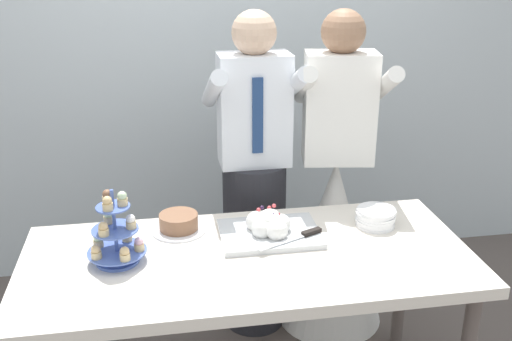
# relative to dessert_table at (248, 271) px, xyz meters

# --- Properties ---
(rear_wall) EXTENTS (5.20, 0.10, 2.90)m
(rear_wall) POSITION_rel_dessert_table_xyz_m (0.00, 1.40, 0.75)
(rear_wall) COLOR silver
(rear_wall) RESTS_ON ground_plane
(dessert_table) EXTENTS (1.80, 0.80, 0.78)m
(dessert_table) POSITION_rel_dessert_table_xyz_m (0.00, 0.00, 0.00)
(dessert_table) COLOR silver
(dessert_table) RESTS_ON ground_plane
(cupcake_stand) EXTENTS (0.23, 0.23, 0.31)m
(cupcake_stand) POSITION_rel_dessert_table_xyz_m (-0.51, 0.03, 0.19)
(cupcake_stand) COLOR #4C66B2
(cupcake_stand) RESTS_ON dessert_table
(main_cake_tray) EXTENTS (0.42, 0.33, 0.12)m
(main_cake_tray) POSITION_rel_dessert_table_xyz_m (0.12, 0.14, 0.11)
(main_cake_tray) COLOR silver
(main_cake_tray) RESTS_ON dessert_table
(plate_stack) EXTENTS (0.18, 0.18, 0.08)m
(plate_stack) POSITION_rel_dessert_table_xyz_m (0.59, 0.17, 0.11)
(plate_stack) COLOR white
(plate_stack) RESTS_ON dessert_table
(round_cake) EXTENTS (0.24, 0.24, 0.08)m
(round_cake) POSITION_rel_dessert_table_xyz_m (-0.26, 0.26, 0.11)
(round_cake) COLOR white
(round_cake) RESTS_ON dessert_table
(person_groom) EXTENTS (0.46, 0.49, 1.66)m
(person_groom) POSITION_rel_dessert_table_xyz_m (0.13, 0.65, 0.05)
(person_groom) COLOR #232328
(person_groom) RESTS_ON ground_plane
(person_bride) EXTENTS (0.56, 0.56, 1.66)m
(person_bride) POSITION_rel_dessert_table_xyz_m (0.55, 0.61, -0.12)
(person_bride) COLOR white
(person_bride) RESTS_ON ground_plane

